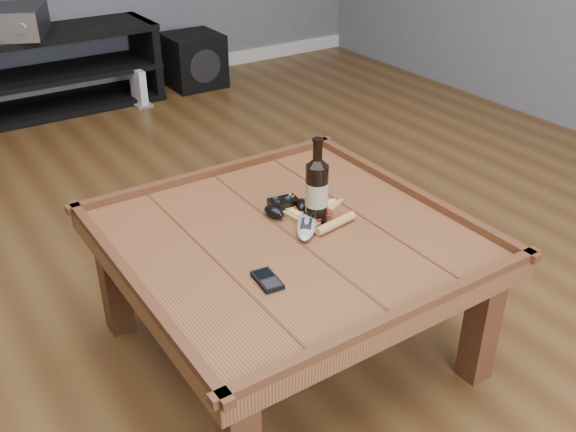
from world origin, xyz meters
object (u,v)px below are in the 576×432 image
pizza_slice (315,214)px  smartphone (267,280)px  subwoofer (194,60)px  remote_control (307,224)px  game_console (139,89)px  game_controller (286,206)px  coffee_table (289,250)px  beer_bottle (317,188)px  media_console (45,73)px  av_receiver (1,22)px

pizza_slice → smartphone: bearing=-153.9°
pizza_slice → subwoofer: bearing=63.3°
remote_control → game_console: (0.45, 2.54, -0.36)m
game_controller → game_console: (0.45, 2.42, -0.36)m
game_controller → coffee_table: bearing=-111.6°
remote_control → subwoofer: size_ratio=0.50×
smartphone → subwoofer: bearing=73.8°
pizza_slice → smartphone: size_ratio=2.79×
coffee_table → game_console: size_ratio=4.36×
game_console → subwoofer: bearing=16.9°
beer_bottle → remote_control: bearing=-154.2°
beer_bottle → smartphone: bearing=-146.7°
game_controller → subwoofer: size_ratio=0.43×
beer_bottle → game_controller: size_ratio=1.68×
smartphone → remote_control: 0.30m
coffee_table → media_console: size_ratio=0.74×
beer_bottle → remote_control: 0.11m
beer_bottle → game_console: 2.59m
game_console → beer_bottle: bearing=-100.6°
coffee_table → subwoofer: size_ratio=2.78×
remote_control → media_console: bearing=131.4°
media_console → game_controller: (0.07, -2.64, 0.22)m
game_controller → pizza_slice: 0.10m
coffee_table → smartphone: 0.26m
beer_bottle → pizza_slice: bearing=61.3°
pizza_slice → subwoofer: size_ratio=0.80×
pizza_slice → av_receiver: (-0.32, 2.71, 0.12)m
game_controller → pizza_slice: bearing=-43.8°
coffee_table → game_controller: (0.07, 0.11, 0.08)m
coffee_table → game_controller: size_ratio=6.42×
remote_control → av_receiver: (-0.26, 2.75, 0.12)m
pizza_slice → remote_control: 0.07m
game_controller → subwoofer: bearing=78.8°
smartphone → game_controller: bearing=55.3°
media_console → pizza_slice: bearing=-87.4°
game_controller → smartphone: game_controller is taller
remote_control → av_receiver: size_ratio=0.31×
game_console → media_console: bearing=156.1°
beer_bottle → media_console: bearing=92.5°
smartphone → subwoofer: (1.18, 2.87, -0.28)m
media_console → remote_control: bearing=-88.7°
media_console → game_console: 0.58m
beer_bottle → game_controller: bearing=118.9°
smartphone → subwoofer: 3.12m
coffee_table → av_receiver: 2.76m
game_controller → game_console: size_ratio=0.68×
av_receiver → subwoofer: 1.26m
av_receiver → game_console: size_ratio=2.53×
game_controller → remote_control: 0.12m
media_console → pizza_slice: media_console is taller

